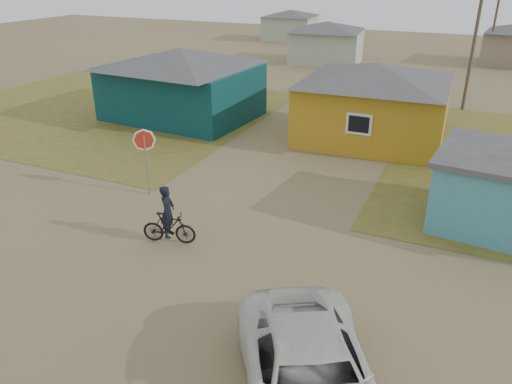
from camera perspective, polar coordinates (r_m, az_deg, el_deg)
ground at (r=15.55m, az=-7.75°, el=-8.02°), size 120.00×120.00×0.00m
grass_nw at (r=33.05m, az=-16.97°, el=9.08°), size 20.00×18.00×0.00m
house_teal at (r=29.73m, az=-8.52°, el=12.28°), size 8.93×7.08×4.00m
house_yellow at (r=26.17m, az=13.32°, el=10.07°), size 7.72×6.76×3.90m
house_pale_west at (r=47.30m, az=8.08°, el=16.66°), size 7.04×6.15×3.60m
house_pale_north at (r=61.13m, az=3.94°, el=18.54°), size 6.28×5.81×3.40m
utility_pole_near at (r=33.23m, az=23.68°, el=15.52°), size 1.40×0.20×8.00m
utility_pole_far at (r=49.14m, az=25.71°, el=17.58°), size 1.40×0.20×8.00m
stop_sign at (r=19.53m, az=-12.58°, el=5.03°), size 0.87×0.20×2.68m
cyclist at (r=16.35m, az=-9.96°, el=-3.45°), size 1.84×0.95×2.00m
vehicle at (r=10.63m, az=6.32°, el=-20.81°), size 5.12×6.28×1.59m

